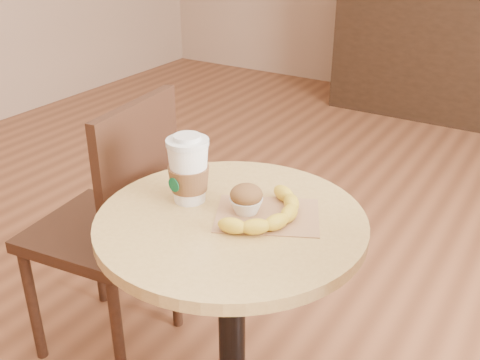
% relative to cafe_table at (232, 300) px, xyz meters
% --- Properties ---
extents(cafe_table, '(0.64, 0.64, 0.75)m').
position_rel_cafe_table_xyz_m(cafe_table, '(0.00, 0.00, 0.00)').
color(cafe_table, black).
rests_on(cafe_table, ground).
extents(chair_left, '(0.45, 0.45, 0.91)m').
position_rel_cafe_table_xyz_m(chair_left, '(-0.53, 0.14, -0.01)').
color(chair_left, '#361E12').
rests_on(chair_left, ground).
extents(kraft_bag, '(0.29, 0.27, 0.00)m').
position_rel_cafe_table_xyz_m(kraft_bag, '(0.07, 0.05, 0.24)').
color(kraft_bag, '#A87951').
rests_on(kraft_bag, cafe_table).
extents(coffee_cup, '(0.10, 0.10, 0.17)m').
position_rel_cafe_table_xyz_m(coffee_cup, '(-0.13, 0.02, 0.32)').
color(coffee_cup, white).
rests_on(coffee_cup, cafe_table).
extents(muffin, '(0.08, 0.08, 0.07)m').
position_rel_cafe_table_xyz_m(muffin, '(0.02, 0.04, 0.28)').
color(muffin, white).
rests_on(muffin, kraft_bag).
extents(banana, '(0.20, 0.29, 0.04)m').
position_rel_cafe_table_xyz_m(banana, '(0.08, 0.04, 0.26)').
color(banana, gold).
rests_on(banana, kraft_bag).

